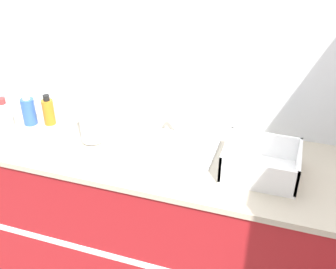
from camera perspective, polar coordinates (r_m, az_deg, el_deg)
wall_back at (r=2.09m, az=3.68°, el=11.64°), size 4.78×0.06×2.60m
counter_cabinet at (r=2.23m, az=0.53°, el=-12.41°), size 2.41×0.67×0.90m
sink at (r=1.97m, az=0.03°, el=-1.83°), size 0.47×0.34×0.22m
paper_towel_roll at (r=2.02m, az=-11.22°, el=2.31°), size 0.11×0.11×0.27m
dish_rack at (r=1.83m, az=13.29°, el=-4.23°), size 0.33×0.29×0.13m
bottle_white_spray at (r=2.31m, az=-22.60°, el=2.61°), size 0.07×0.07×0.18m
bottle_blue at (r=2.31m, az=-19.57°, el=3.28°), size 0.07×0.07×0.18m
bottle_amber at (r=2.27m, az=-16.96°, el=3.25°), size 0.06×0.06×0.17m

